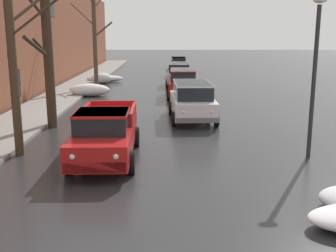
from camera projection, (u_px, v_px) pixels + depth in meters
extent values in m
cube|color=gray|center=(39.00, 110.00, 22.45)|extent=(2.87, 80.00, 0.13)
cube|color=black|center=(51.00, 63.00, 31.05)|extent=(0.08, 1.10, 1.60)
cube|color=black|center=(17.00, 84.00, 23.76)|extent=(0.08, 1.10, 1.60)
cube|color=black|center=(52.00, 6.00, 31.32)|extent=(0.08, 1.10, 1.60)
ellipsoid|color=white|center=(101.00, 78.00, 34.71)|extent=(1.75, 1.01, 0.87)
ellipsoid|color=white|center=(105.00, 80.00, 34.79)|extent=(0.74, 0.62, 0.62)
ellipsoid|color=white|center=(100.00, 80.00, 34.78)|extent=(0.75, 0.62, 0.62)
ellipsoid|color=white|center=(105.00, 78.00, 36.01)|extent=(3.14, 0.92, 0.56)
ellipsoid|color=white|center=(98.00, 77.00, 36.11)|extent=(0.86, 0.71, 0.71)
ellipsoid|color=white|center=(90.00, 90.00, 27.77)|extent=(2.67, 1.11, 0.83)
ellipsoid|color=white|center=(96.00, 92.00, 27.79)|extent=(0.74, 0.62, 0.62)
cylinder|color=#423323|center=(12.00, 52.00, 13.75)|extent=(0.29, 0.29, 7.08)
cylinder|color=#423323|center=(27.00, 9.00, 13.98)|extent=(0.99, 1.21, 1.04)
cylinder|color=#423323|center=(35.00, 17.00, 13.19)|extent=(1.92, 0.77, 1.26)
cylinder|color=#382B1E|center=(49.00, 61.00, 18.19)|extent=(0.42, 0.42, 5.90)
cylinder|color=#382B1E|center=(37.00, 47.00, 16.95)|extent=(0.43, 2.33, 1.00)
cylinder|color=#382B1E|center=(41.00, 48.00, 17.45)|extent=(0.36, 1.32, 0.80)
cylinder|color=#382B1E|center=(34.00, 4.00, 16.75)|extent=(0.53, 2.00, 1.26)
cylinder|color=#4C3D2D|center=(95.00, 41.00, 30.63)|extent=(0.30, 0.30, 7.12)
cylinder|color=#4C3D2D|center=(82.00, 14.00, 30.44)|extent=(1.81, 0.57, 1.65)
cylinder|color=#4C3D2D|center=(94.00, 22.00, 30.98)|extent=(0.38, 1.38, 0.59)
cylinder|color=#4C3D2D|center=(100.00, 0.00, 30.66)|extent=(0.93, 1.45, 1.31)
cylinder|color=#4C3D2D|center=(103.00, 29.00, 30.24)|extent=(1.45, 0.59, 1.11)
cube|color=red|center=(106.00, 137.00, 13.94)|extent=(1.89, 5.31, 0.76)
cube|color=black|center=(102.00, 121.00, 13.07)|extent=(1.62, 1.71, 0.64)
cube|color=red|center=(102.00, 113.00, 13.01)|extent=(1.66, 1.77, 0.08)
cube|color=red|center=(133.00, 113.00, 14.86)|extent=(0.13, 2.54, 0.44)
cube|color=red|center=(84.00, 114.00, 14.82)|extent=(0.13, 2.54, 0.44)
cube|color=red|center=(113.00, 106.00, 16.34)|extent=(1.72, 0.12, 0.44)
cube|color=#B7B7BC|center=(95.00, 167.00, 11.46)|extent=(1.73, 0.14, 0.32)
sphere|color=white|center=(116.00, 156.00, 11.37)|extent=(0.16, 0.16, 0.16)
sphere|color=white|center=(72.00, 157.00, 11.34)|extent=(0.16, 0.16, 0.16)
cylinder|color=black|center=(131.00, 162.00, 12.50)|extent=(0.23, 0.72, 0.72)
cylinder|color=black|center=(68.00, 163.00, 12.45)|extent=(0.23, 0.72, 0.72)
cylinder|color=black|center=(136.00, 137.00, 15.60)|extent=(0.23, 0.72, 0.72)
cylinder|color=black|center=(86.00, 137.00, 15.55)|extent=(0.23, 0.72, 0.72)
cube|color=silver|center=(192.00, 105.00, 20.17)|extent=(2.03, 4.67, 0.80)
cube|color=black|center=(192.00, 90.00, 20.05)|extent=(1.73, 3.28, 0.68)
cube|color=silver|center=(192.00, 83.00, 19.98)|extent=(1.77, 3.34, 0.06)
cube|color=slate|center=(197.00, 120.00, 18.03)|extent=(1.86, 0.18, 0.22)
cube|color=slate|center=(188.00, 103.00, 22.43)|extent=(1.86, 0.18, 0.22)
cylinder|color=black|center=(217.00, 119.00, 18.90)|extent=(0.20, 0.69, 0.68)
cylinder|color=black|center=(174.00, 119.00, 18.82)|extent=(0.20, 0.69, 0.68)
cylinder|color=black|center=(208.00, 108.00, 21.69)|extent=(0.20, 0.69, 0.68)
cylinder|color=black|center=(171.00, 108.00, 21.61)|extent=(0.20, 0.69, 0.68)
sphere|color=silver|center=(212.00, 112.00, 17.95)|extent=(0.14, 0.14, 0.14)
sphere|color=silver|center=(183.00, 112.00, 17.90)|extent=(0.14, 0.14, 0.14)
cube|color=red|center=(183.00, 86.00, 27.26)|extent=(1.92, 4.58, 0.80)
cube|color=black|center=(183.00, 75.00, 27.14)|extent=(1.63, 3.21, 0.68)
cube|color=red|center=(183.00, 70.00, 27.07)|extent=(1.67, 3.28, 0.06)
cube|color=#520B0B|center=(183.00, 95.00, 25.16)|extent=(1.75, 0.17, 0.22)
cube|color=#520B0B|center=(182.00, 86.00, 29.48)|extent=(1.75, 0.17, 0.22)
cylinder|color=black|center=(198.00, 95.00, 25.96)|extent=(0.20, 0.68, 0.68)
cylinder|color=black|center=(168.00, 95.00, 25.99)|extent=(0.20, 0.68, 0.68)
cylinder|color=black|center=(196.00, 89.00, 28.70)|extent=(0.20, 0.68, 0.68)
cylinder|color=black|center=(169.00, 89.00, 28.73)|extent=(0.20, 0.68, 0.68)
sphere|color=silver|center=(193.00, 89.00, 25.04)|extent=(0.14, 0.14, 0.14)
sphere|color=silver|center=(174.00, 89.00, 25.06)|extent=(0.14, 0.14, 0.14)
cube|color=#B7B7BC|center=(179.00, 76.00, 33.19)|extent=(2.05, 4.86, 0.80)
cube|color=black|center=(179.00, 67.00, 33.07)|extent=(1.72, 3.42, 0.68)
cube|color=#B7B7BC|center=(179.00, 63.00, 33.01)|extent=(1.76, 3.49, 0.06)
cube|color=#525254|center=(179.00, 83.00, 30.97)|extent=(1.77, 0.21, 0.22)
cube|color=#525254|center=(179.00, 77.00, 35.53)|extent=(1.77, 0.21, 0.22)
cylinder|color=black|center=(191.00, 84.00, 31.80)|extent=(0.21, 0.69, 0.68)
cylinder|color=black|center=(167.00, 84.00, 31.87)|extent=(0.21, 0.69, 0.68)
cylinder|color=black|center=(190.00, 79.00, 34.69)|extent=(0.21, 0.69, 0.68)
cylinder|color=black|center=(168.00, 79.00, 34.75)|extent=(0.21, 0.69, 0.68)
sphere|color=silver|center=(187.00, 79.00, 30.84)|extent=(0.14, 0.14, 0.14)
sphere|color=silver|center=(171.00, 79.00, 30.88)|extent=(0.14, 0.14, 0.14)
cube|color=navy|center=(178.00, 70.00, 40.13)|extent=(2.04, 4.47, 0.60)
cube|color=black|center=(178.00, 64.00, 40.22)|extent=(1.66, 2.37, 0.52)
cube|color=navy|center=(178.00, 62.00, 40.17)|extent=(1.70, 2.41, 0.06)
cube|color=black|center=(177.00, 74.00, 38.09)|extent=(1.72, 0.24, 0.22)
cube|color=black|center=(179.00, 70.00, 42.24)|extent=(1.72, 0.24, 0.22)
cylinder|color=black|center=(187.00, 75.00, 38.83)|extent=(0.22, 0.61, 0.60)
cylinder|color=black|center=(168.00, 75.00, 38.92)|extent=(0.22, 0.61, 0.60)
cylinder|color=black|center=(187.00, 72.00, 41.46)|extent=(0.22, 0.61, 0.60)
cylinder|color=black|center=(169.00, 72.00, 41.56)|extent=(0.22, 0.61, 0.60)
sphere|color=silver|center=(183.00, 72.00, 37.97)|extent=(0.14, 0.14, 0.14)
sphere|color=silver|center=(171.00, 72.00, 38.03)|extent=(0.14, 0.14, 0.14)
cube|color=black|center=(179.00, 64.00, 47.48)|extent=(1.84, 4.03, 0.60)
cube|color=black|center=(178.00, 59.00, 47.55)|extent=(1.55, 2.11, 0.52)
cube|color=black|center=(178.00, 57.00, 47.50)|extent=(1.58, 2.15, 0.06)
cube|color=black|center=(180.00, 67.00, 45.63)|extent=(1.70, 0.16, 0.22)
cube|color=black|center=(177.00, 65.00, 49.42)|extent=(1.70, 0.16, 0.22)
cylinder|color=black|center=(187.00, 68.00, 46.38)|extent=(0.20, 0.60, 0.60)
cylinder|color=black|center=(171.00, 68.00, 46.31)|extent=(0.20, 0.60, 0.60)
cylinder|color=black|center=(185.00, 66.00, 48.79)|extent=(0.20, 0.60, 0.60)
cylinder|color=black|center=(170.00, 66.00, 48.72)|extent=(0.20, 0.60, 0.60)
sphere|color=silver|center=(185.00, 65.00, 45.56)|extent=(0.14, 0.14, 0.14)
sphere|color=silver|center=(175.00, 65.00, 45.52)|extent=(0.14, 0.14, 0.14)
cylinder|color=#28282D|center=(314.00, 84.00, 13.70)|extent=(0.14, 0.14, 5.01)
ellipsoid|color=beige|center=(320.00, 0.00, 13.12)|extent=(0.44, 0.24, 0.20)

